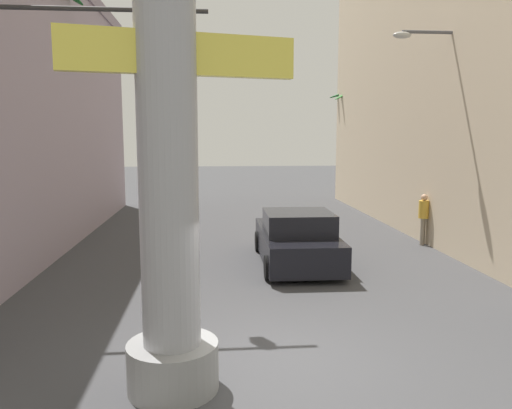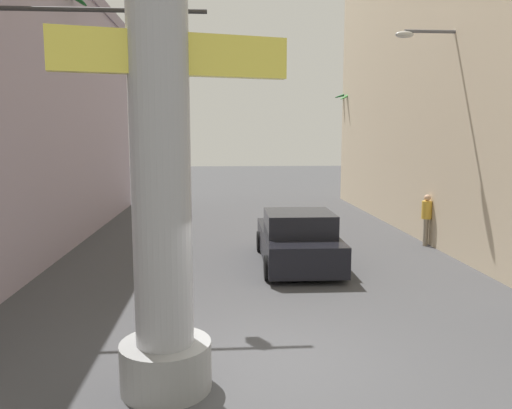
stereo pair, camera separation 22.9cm
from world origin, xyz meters
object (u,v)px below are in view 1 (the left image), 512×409
neon_sign_pole (167,78)px  palm_tree_mid_left (47,71)px  traffic_light_mast (34,96)px  pedestrian_mid_right (423,215)px  car_lead (297,240)px  palm_tree_far_right (354,122)px  street_lamp (448,119)px

neon_sign_pole → palm_tree_mid_left: 11.19m
neon_sign_pole → traffic_light_mast: 5.31m
traffic_light_mast → pedestrian_mid_right: traffic_light_mast is taller
car_lead → palm_tree_mid_left: 9.69m
car_lead → palm_tree_mid_left: bearing=157.8°
traffic_light_mast → palm_tree_far_right: size_ratio=1.01×
palm_tree_far_right → traffic_light_mast: bearing=-124.8°
street_lamp → traffic_light_mast: 11.63m
palm_tree_mid_left → pedestrian_mid_right: size_ratio=5.08×
street_lamp → palm_tree_far_right: size_ratio=1.09×
street_lamp → pedestrian_mid_right: size_ratio=3.99×
street_lamp → palm_tree_mid_left: size_ratio=0.79×
neon_sign_pole → palm_tree_mid_left: size_ratio=1.11×
street_lamp → palm_tree_mid_left: (-12.51, 2.04, 1.58)m
palm_tree_far_right → neon_sign_pole: bearing=-112.1°
traffic_light_mast → car_lead: size_ratio=1.38×
street_lamp → neon_sign_pole: bearing=-134.2°
traffic_light_mast → street_lamp: bearing=19.0°
street_lamp → palm_tree_mid_left: 12.78m
car_lead → pedestrian_mid_right: 5.18m
palm_tree_far_right → pedestrian_mid_right: size_ratio=3.67×
pedestrian_mid_right → car_lead: bearing=-155.1°
traffic_light_mast → palm_tree_mid_left: 6.15m
traffic_light_mast → neon_sign_pole: bearing=-53.3°
palm_tree_far_right → palm_tree_mid_left: palm_tree_mid_left is taller
neon_sign_pole → palm_tree_far_right: (8.64, 21.24, 0.05)m
pedestrian_mid_right → neon_sign_pole: bearing=-130.0°
street_lamp → palm_tree_mid_left: palm_tree_mid_left is taller
neon_sign_pole → palm_tree_far_right: size_ratio=1.54×
street_lamp → palm_tree_far_right: bearing=86.5°
car_lead → palm_tree_mid_left: size_ratio=0.53×
neon_sign_pole → pedestrian_mid_right: 12.40m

